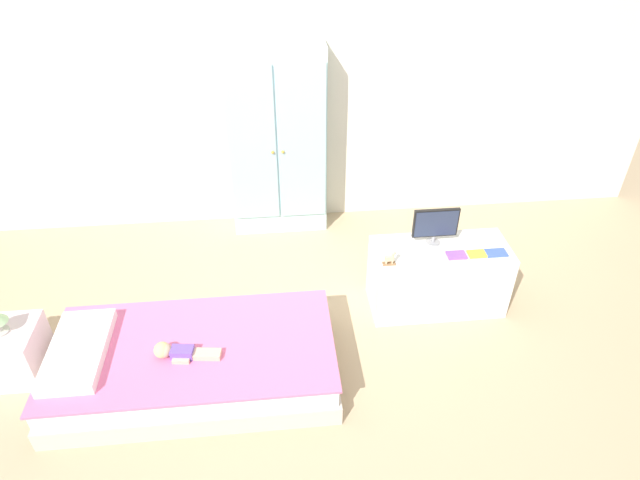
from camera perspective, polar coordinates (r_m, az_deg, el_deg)
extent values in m
cube|color=tan|center=(3.76, -2.21, -10.36)|extent=(10.00, 10.00, 0.02)
cube|color=silver|center=(4.40, -4.14, 17.76)|extent=(6.40, 0.05, 2.70)
cube|color=beige|center=(3.55, -12.88, -13.30)|extent=(1.72, 0.87, 0.14)
cube|color=silver|center=(3.45, -13.18, -11.79)|extent=(1.68, 0.83, 0.13)
cube|color=pink|center=(3.39, -13.35, -10.93)|extent=(1.71, 0.86, 0.02)
cube|color=white|center=(3.53, -24.25, -10.60)|extent=(0.32, 0.62, 0.07)
cube|color=#6B4CB2|center=(3.32, -14.35, -11.45)|extent=(0.14, 0.10, 0.06)
cube|color=#DBB293|center=(3.31, -11.78, -11.53)|extent=(0.16, 0.06, 0.04)
cube|color=#DBB293|center=(3.28, -11.90, -11.98)|extent=(0.16, 0.06, 0.04)
cube|color=#DBB293|center=(3.37, -14.10, -11.00)|extent=(0.10, 0.04, 0.03)
cube|color=#DBB293|center=(3.30, -14.52, -12.32)|extent=(0.10, 0.04, 0.03)
sphere|color=#DBB293|center=(3.34, -16.16, -11.15)|extent=(0.09, 0.09, 0.09)
sphere|color=#E0C67F|center=(3.34, -16.36, -11.11)|extent=(0.10, 0.10, 0.10)
cube|color=silver|center=(3.93, -29.89, -10.23)|extent=(0.37, 0.37, 0.35)
cylinder|color=#B7B2AD|center=(3.81, -30.68, -8.31)|extent=(0.10, 0.10, 0.01)
cube|color=silver|center=(4.44, -4.56, 10.13)|extent=(0.79, 0.25, 1.58)
cube|color=#9DC0C9|center=(4.31, -7.17, 9.67)|extent=(0.37, 0.02, 1.29)
cube|color=#9DC0C9|center=(4.31, -1.87, 9.97)|extent=(0.37, 0.02, 1.29)
sphere|color=gold|center=(4.30, -5.03, 9.22)|extent=(0.02, 0.02, 0.02)
sphere|color=gold|center=(4.30, -3.95, 9.28)|extent=(0.02, 0.02, 0.02)
cube|color=silver|center=(3.93, 12.32, -3.82)|extent=(0.94, 0.41, 0.50)
cylinder|color=#99999E|center=(3.81, 11.85, -0.22)|extent=(0.10, 0.10, 0.01)
cylinder|color=#99999E|center=(3.80, 11.91, 0.15)|extent=(0.02, 0.02, 0.05)
cube|color=black|center=(3.72, 12.15, 1.79)|extent=(0.31, 0.02, 0.21)
cube|color=#28334C|center=(3.71, 12.21, 1.67)|extent=(0.29, 0.01, 0.19)
cube|color=#8E6642|center=(3.58, 7.26, -2.36)|extent=(0.09, 0.01, 0.01)
cube|color=#8E6642|center=(3.56, 7.34, -2.61)|extent=(0.09, 0.01, 0.01)
cube|color=#D1B289|center=(3.54, 7.35, -1.95)|extent=(0.06, 0.03, 0.03)
cylinder|color=#D1B289|center=(3.57, 7.61, -2.17)|extent=(0.01, 0.01, 0.02)
cylinder|color=#D1B289|center=(3.56, 7.67, -2.34)|extent=(0.01, 0.01, 0.02)
cylinder|color=#D1B289|center=(3.56, 6.98, -2.21)|extent=(0.01, 0.01, 0.02)
cylinder|color=#D1B289|center=(3.55, 7.04, -2.39)|extent=(0.01, 0.01, 0.02)
cylinder|color=#D1B289|center=(3.53, 7.77, -1.60)|extent=(0.02, 0.02, 0.02)
sphere|color=#D1B289|center=(3.52, 7.79, -1.38)|extent=(0.03, 0.03, 0.03)
cube|color=#8E51B2|center=(3.72, 14.24, -1.57)|extent=(0.13, 0.09, 0.01)
cube|color=gold|center=(3.77, 16.27, -1.42)|extent=(0.12, 0.08, 0.01)
cube|color=blue|center=(3.82, 18.11, -1.30)|extent=(0.15, 0.09, 0.01)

